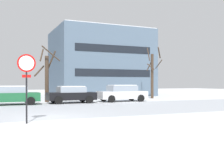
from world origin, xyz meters
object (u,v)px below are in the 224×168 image
object	(u,v)px
stop_sign	(27,75)
parked_car_white	(122,93)
parked_car_green	(11,95)
parked_car_black	(71,94)

from	to	relation	value
stop_sign	parked_car_white	bearing A→B (deg)	48.68
parked_car_green	parked_car_black	xyz separation A→B (m)	(4.85, 0.12, -0.02)
stop_sign	parked_car_white	world-z (taller)	stop_sign
parked_car_green	parked_car_white	world-z (taller)	parked_car_white
parked_car_green	parked_car_black	size ratio (longest dim) A/B	1.05
parked_car_green	parked_car_white	size ratio (longest dim) A/B	0.93
parked_car_green	parked_car_black	bearing A→B (deg)	1.42
stop_sign	parked_car_black	xyz separation A→B (m)	(4.83, 10.93, -1.31)
stop_sign	parked_car_green	xyz separation A→B (m)	(-0.02, 10.81, -1.29)
parked_car_black	parked_car_green	bearing A→B (deg)	-178.58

